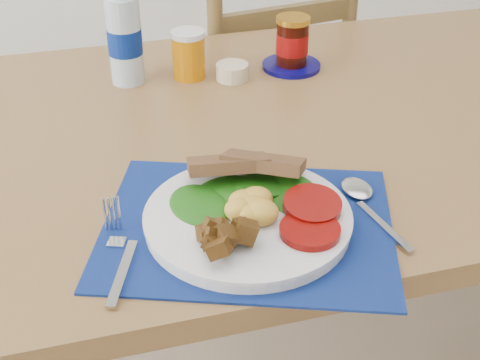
# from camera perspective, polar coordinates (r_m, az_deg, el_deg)

# --- Properties ---
(table) EXTENTS (1.40, 0.90, 0.75)m
(table) POSITION_cam_1_polar(r_m,az_deg,el_deg) (1.28, 6.68, 2.25)
(table) COLOR brown
(table) RESTS_ON ground
(chair_far) EXTENTS (0.50, 0.48, 1.19)m
(chair_far) POSITION_cam_1_polar(r_m,az_deg,el_deg) (1.88, 2.01, 10.40)
(chair_far) COLOR brown
(chair_far) RESTS_ON ground
(placemat) EXTENTS (0.49, 0.44, 0.00)m
(placemat) POSITION_cam_1_polar(r_m,az_deg,el_deg) (0.94, 0.65, -3.94)
(placemat) COLOR black
(placemat) RESTS_ON table
(breakfast_plate) EXTENTS (0.29, 0.29, 0.07)m
(breakfast_plate) POSITION_cam_1_polar(r_m,az_deg,el_deg) (0.92, 0.39, -3.06)
(breakfast_plate) COLOR silver
(breakfast_plate) RESTS_ON placemat
(fork) EXTENTS (0.06, 0.18, 0.00)m
(fork) POSITION_cam_1_polar(r_m,az_deg,el_deg) (0.90, -10.31, -6.14)
(fork) COLOR #B2B5BA
(fork) RESTS_ON placemat
(spoon) EXTENTS (0.04, 0.19, 0.01)m
(spoon) POSITION_cam_1_polar(r_m,az_deg,el_deg) (1.00, 10.58, -1.70)
(spoon) COLOR #B2B5BA
(spoon) RESTS_ON placemat
(water_bottle) EXTENTS (0.07, 0.07, 0.23)m
(water_bottle) POSITION_cam_1_polar(r_m,az_deg,el_deg) (1.34, -9.86, 12.22)
(water_bottle) COLOR #ADBFCC
(water_bottle) RESTS_ON table
(juice_glass) EXTENTS (0.07, 0.07, 0.09)m
(juice_glass) POSITION_cam_1_polar(r_m,az_deg,el_deg) (1.37, -4.41, 10.53)
(juice_glass) COLOR #C36D05
(juice_glass) RESTS_ON table
(ramekin) EXTENTS (0.07, 0.07, 0.03)m
(ramekin) POSITION_cam_1_polar(r_m,az_deg,el_deg) (1.37, -0.66, 9.23)
(ramekin) COLOR beige
(ramekin) RESTS_ON table
(jam_on_saucer) EXTENTS (0.12, 0.12, 0.11)m
(jam_on_saucer) POSITION_cam_1_polar(r_m,az_deg,el_deg) (1.41, 4.47, 11.35)
(jam_on_saucer) COLOR #070556
(jam_on_saucer) RESTS_ON table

